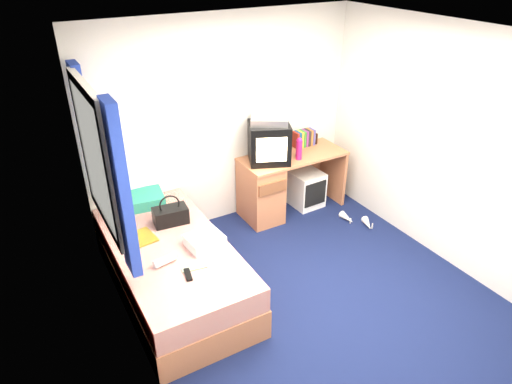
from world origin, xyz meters
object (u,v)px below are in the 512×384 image
magazine (143,237)px  remote_control (188,275)px  desk (272,185)px  picture_frame (314,138)px  pink_water_bottle (299,150)px  aerosol_can (287,150)px  crt_tv (269,142)px  water_bottle (165,261)px  bed (173,268)px  storage_cube (306,189)px  towel (205,241)px  colour_swatch_fan (194,268)px  pillow (137,201)px  white_heels (357,221)px  vcr (269,120)px  handbag (171,215)px

magazine → remote_control: bearing=-77.6°
desk → picture_frame: picture_frame is taller
pink_water_bottle → aerosol_can: (-0.09, 0.12, -0.02)m
crt_tv → water_bottle: (-1.65, -0.99, -0.40)m
bed → picture_frame: bearing=21.7°
desk → storage_cube: 0.53m
towel → bed: bearing=147.9°
water_bottle → colour_swatch_fan: water_bottle is taller
pillow → storage_cube: bearing=-3.4°
towel → white_heels: (2.07, 0.20, -0.55)m
water_bottle → white_heels: 2.56m
aerosol_can → colour_swatch_fan: aerosol_can is taller
vcr → bed: bearing=-122.9°
magazine → handbag: bearing=19.3°
bed → white_heels: (2.34, 0.02, -0.23)m
storage_cube → white_heels: bearing=-71.0°
desk → pink_water_bottle: pink_water_bottle is taller
pillow → desk: size_ratio=0.42×
pink_water_bottle → handbag: (-1.70, -0.25, -0.24)m
storage_cube → aerosol_can: aerosol_can is taller
water_bottle → white_heels: bearing=6.3°
desk → storage_cube: bearing=-2.2°
pillow → picture_frame: picture_frame is taller
desk → towel: size_ratio=4.08×
crt_tv → remote_control: 2.02m
picture_frame → remote_control: bearing=-158.5°
crt_tv → desk: bearing=23.6°
crt_tv → picture_frame: bearing=35.9°
aerosol_can → handbag: aerosol_can is taller
bed → pillow: pillow is taller
pillow → vcr: (1.56, -0.10, 0.65)m
aerosol_can → colour_swatch_fan: (-1.69, -1.16, -0.30)m
desk → crt_tv: (-0.06, -0.00, 0.57)m
bed → vcr: (1.51, 0.74, 0.98)m
storage_cube → water_bottle: water_bottle is taller
pink_water_bottle → water_bottle: size_ratio=1.18×
pink_water_bottle → handbag: size_ratio=0.67×
pillow → towel: (0.32, -1.02, -0.01)m
desk → colour_swatch_fan: bearing=-142.2°
aerosol_can → crt_tv: bearing=175.8°
desk → aerosol_can: bearing=-5.7°
bed → pink_water_bottle: size_ratio=8.45×
crt_tv → colour_swatch_fan: 1.92m
remote_control → pillow: bearing=102.5°
handbag → white_heels: handbag is taller
storage_cube → white_heels: size_ratio=1.01×
pillow → water_bottle: (-0.09, -1.10, -0.02)m
bed → remote_control: (-0.03, -0.50, 0.28)m
pink_water_bottle → water_bottle: pink_water_bottle is taller
aerosol_can → handbag: bearing=-167.0°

